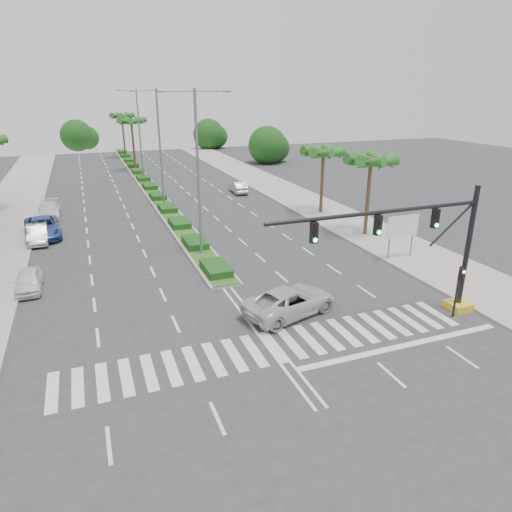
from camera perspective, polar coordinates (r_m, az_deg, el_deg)
The scene contains 20 objects.
ground at distance 22.82m, azimuth 2.13°, elevation -11.30°, with size 160.00×160.00×0.00m, color #333335.
footpath_right at distance 45.82m, azimuth 10.03°, elevation 4.86°, with size 6.00×120.00×0.15m, color gray.
median at distance 64.46m, azimuth -13.75°, elevation 9.01°, with size 2.20×75.00×0.20m, color gray.
median_grass at distance 64.44m, azimuth -13.75°, elevation 9.11°, with size 1.80×75.00×0.04m, color #2B511B.
signal_gantry at distance 26.05m, azimuth 21.38°, elevation -0.21°, with size 12.60×1.20×7.20m.
pedestrian_signal at distance 26.98m, azimuth 24.06°, elevation -3.14°, with size 0.28×0.36×3.00m.
direction_sign at distance 34.76m, azimuth 17.82°, elevation 3.37°, with size 2.70×0.11×3.40m.
palm_right_near at distance 39.27m, azimuth 14.16°, elevation 11.19°, with size 4.57×4.68×7.05m.
palm_right_far at distance 46.04m, azimuth 8.42°, elevation 12.45°, with size 4.57×4.68×6.75m.
palm_median_a at distance 73.46m, azimuth -15.32°, elevation 15.75°, with size 4.57×4.68×8.05m.
palm_median_b at distance 88.36m, azimuth -16.43°, elevation 16.28°, with size 4.57×4.68×8.05m.
streetlight_near at distance 33.21m, azimuth -7.29°, elevation 11.15°, with size 5.10×0.25×12.00m.
streetlight_mid at distance 48.78m, azimuth -11.95°, elevation 13.72°, with size 5.10×0.25×12.00m.
streetlight_far at distance 64.56m, azimuth -14.37°, elevation 15.00°, with size 5.10×0.25×12.00m.
car_parked_a at distance 31.87m, azimuth -26.54°, elevation -2.79°, with size 1.51×3.75×1.28m, color white.
car_parked_b at distance 41.59m, azimuth -25.65°, elevation 2.51°, with size 1.53×4.40×1.45m, color #B6B6BB.
car_parked_c at distance 42.94m, azimuth -25.15°, elevation 3.24°, with size 2.73×5.92×1.65m, color #304B93.
car_parked_d at distance 49.52m, azimuth -24.46°, elevation 5.26°, with size 2.02×4.97×1.44m, color white.
car_crossing at distance 25.64m, azimuth 4.27°, elevation -5.63°, with size 2.58×5.59×1.55m, color silver.
car_right at distance 56.13m, azimuth -2.20°, elevation 8.60°, with size 1.48×4.25×1.40m, color #A7A7AC.
Camera 1 is at (-7.68, -17.90, 11.89)m, focal length 32.00 mm.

